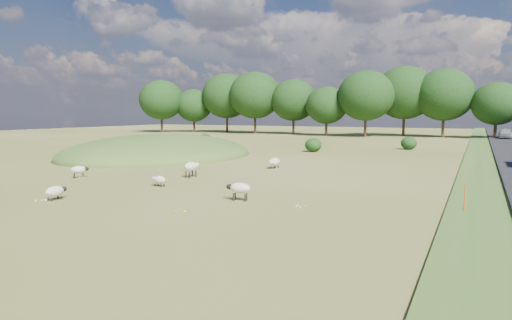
{
  "coord_description": "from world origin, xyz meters",
  "views": [
    {
      "loc": [
        14.69,
        -21.92,
        4.04
      ],
      "look_at": [
        2.0,
        4.0,
        1.0
      ],
      "focal_mm": 32.0,
      "sensor_mm": 36.0,
      "label": 1
    }
  ],
  "objects_px": {
    "sheep_4": "(55,191)",
    "car_6": "(505,133)",
    "sheep_2": "(79,170)",
    "sheep_0": "(191,167)",
    "sheep_3": "(274,162)",
    "marker_post": "(465,199)",
    "sheep_5": "(239,188)",
    "sheep_1": "(159,180)"
  },
  "relations": [
    {
      "from": "sheep_4",
      "to": "car_6",
      "type": "xyz_separation_m",
      "value": [
        20.8,
        60.37,
        0.56
      ]
    },
    {
      "from": "sheep_2",
      "to": "car_6",
      "type": "distance_m",
      "value": 60.37
    },
    {
      "from": "sheep_0",
      "to": "car_6",
      "type": "xyz_separation_m",
      "value": [
        19.38,
        51.41,
        0.3
      ]
    },
    {
      "from": "sheep_3",
      "to": "car_6",
      "type": "xyz_separation_m",
      "value": [
        16.53,
        45.06,
        0.49
      ]
    },
    {
      "from": "sheep_3",
      "to": "marker_post",
      "type": "bearing_deg",
      "value": 56.53
    },
    {
      "from": "sheep_0",
      "to": "sheep_4",
      "type": "bearing_deg",
      "value": 174.75
    },
    {
      "from": "marker_post",
      "to": "sheep_4",
      "type": "bearing_deg",
      "value": -163.22
    },
    {
      "from": "car_6",
      "to": "sheep_5",
      "type": "bearing_deg",
      "value": -103.02
    },
    {
      "from": "marker_post",
      "to": "car_6",
      "type": "xyz_separation_m",
      "value": [
        3.8,
        55.25,
        0.37
      ]
    },
    {
      "from": "sheep_2",
      "to": "sheep_3",
      "type": "height_order",
      "value": "sheep_3"
    },
    {
      "from": "sheep_4",
      "to": "sheep_0",
      "type": "bearing_deg",
      "value": -9.27
    },
    {
      "from": "sheep_3",
      "to": "sheep_4",
      "type": "height_order",
      "value": "sheep_3"
    },
    {
      "from": "marker_post",
      "to": "sheep_1",
      "type": "relative_size",
      "value": 1.13
    },
    {
      "from": "sheep_0",
      "to": "sheep_2",
      "type": "distance_m",
      "value": 6.84
    },
    {
      "from": "marker_post",
      "to": "sheep_3",
      "type": "relative_size",
      "value": 0.89
    },
    {
      "from": "sheep_5",
      "to": "car_6",
      "type": "height_order",
      "value": "car_6"
    },
    {
      "from": "car_6",
      "to": "sheep_1",
      "type": "bearing_deg",
      "value": -108.96
    },
    {
      "from": "sheep_1",
      "to": "sheep_2",
      "type": "distance_m",
      "value": 6.39
    },
    {
      "from": "sheep_2",
      "to": "sheep_5",
      "type": "xyz_separation_m",
      "value": [
        12.2,
        -1.97,
        0.06
      ]
    },
    {
      "from": "sheep_2",
      "to": "sheep_4",
      "type": "relative_size",
      "value": 0.89
    },
    {
      "from": "marker_post",
      "to": "sheep_1",
      "type": "xyz_separation_m",
      "value": [
        -15.15,
        0.09,
        -0.23
      ]
    },
    {
      "from": "marker_post",
      "to": "sheep_2",
      "type": "xyz_separation_m",
      "value": [
        -21.53,
        0.45,
        -0.07
      ]
    },
    {
      "from": "marker_post",
      "to": "sheep_5",
      "type": "bearing_deg",
      "value": -170.78
    },
    {
      "from": "marker_post",
      "to": "sheep_0",
      "type": "bearing_deg",
      "value": 166.18
    },
    {
      "from": "sheep_1",
      "to": "sheep_4",
      "type": "bearing_deg",
      "value": 82.73
    },
    {
      "from": "sheep_3",
      "to": "sheep_4",
      "type": "distance_m",
      "value": 15.89
    },
    {
      "from": "sheep_1",
      "to": "car_6",
      "type": "distance_m",
      "value": 58.33
    },
    {
      "from": "sheep_0",
      "to": "sheep_5",
      "type": "bearing_deg",
      "value": -126.81
    },
    {
      "from": "sheep_3",
      "to": "sheep_2",
      "type": "bearing_deg",
      "value": -36.93
    },
    {
      "from": "sheep_3",
      "to": "sheep_4",
      "type": "relative_size",
      "value": 1.19
    },
    {
      "from": "marker_post",
      "to": "sheep_3",
      "type": "xyz_separation_m",
      "value": [
        -12.73,
        10.18,
        -0.12
      ]
    },
    {
      "from": "marker_post",
      "to": "sheep_5",
      "type": "relative_size",
      "value": 1.01
    },
    {
      "from": "sheep_0",
      "to": "sheep_1",
      "type": "relative_size",
      "value": 1.28
    },
    {
      "from": "sheep_2",
      "to": "car_6",
      "type": "bearing_deg",
      "value": 23.93
    },
    {
      "from": "sheep_2",
      "to": "sheep_5",
      "type": "bearing_deg",
      "value": -50.42
    },
    {
      "from": "sheep_1",
      "to": "sheep_3",
      "type": "distance_m",
      "value": 10.38
    },
    {
      "from": "sheep_5",
      "to": "car_6",
      "type": "relative_size",
      "value": 0.28
    },
    {
      "from": "marker_post",
      "to": "sheep_2",
      "type": "distance_m",
      "value": 21.54
    },
    {
      "from": "sheep_3",
      "to": "car_6",
      "type": "bearing_deg",
      "value": 165.04
    },
    {
      "from": "sheep_1",
      "to": "sheep_2",
      "type": "height_order",
      "value": "sheep_2"
    },
    {
      "from": "sheep_1",
      "to": "sheep_3",
      "type": "relative_size",
      "value": 0.79
    },
    {
      "from": "sheep_2",
      "to": "car_6",
      "type": "xyz_separation_m",
      "value": [
        25.33,
        54.8,
        0.44
      ]
    }
  ]
}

